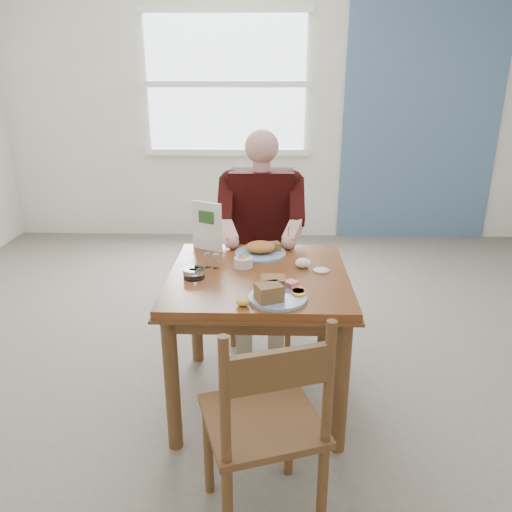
{
  "coord_description": "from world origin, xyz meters",
  "views": [
    {
      "loc": [
        0.05,
        -2.34,
        1.7
      ],
      "look_at": [
        -0.01,
        0.0,
        0.84
      ],
      "focal_mm": 35.0,
      "sensor_mm": 36.0,
      "label": 1
    }
  ],
  "objects_px": {
    "chair_near": "(266,425)",
    "far_plate": "(261,250)",
    "diner": "(261,223)",
    "near_plate": "(275,292)",
    "table": "(258,293)",
    "chair_far": "(261,266)"
  },
  "relations": [
    {
      "from": "diner",
      "to": "near_plate",
      "type": "height_order",
      "value": "diner"
    },
    {
      "from": "far_plate",
      "to": "chair_near",
      "type": "bearing_deg",
      "value": -88.02
    },
    {
      "from": "near_plate",
      "to": "far_plate",
      "type": "height_order",
      "value": "near_plate"
    },
    {
      "from": "chair_near",
      "to": "near_plate",
      "type": "distance_m",
      "value": 0.6
    },
    {
      "from": "chair_near",
      "to": "diner",
      "type": "bearing_deg",
      "value": 91.76
    },
    {
      "from": "chair_near",
      "to": "far_plate",
      "type": "bearing_deg",
      "value": 91.98
    },
    {
      "from": "table",
      "to": "chair_near",
      "type": "bearing_deg",
      "value": -86.72
    },
    {
      "from": "chair_far",
      "to": "near_plate",
      "type": "height_order",
      "value": "chair_far"
    },
    {
      "from": "diner",
      "to": "far_plate",
      "type": "height_order",
      "value": "diner"
    },
    {
      "from": "chair_far",
      "to": "near_plate",
      "type": "xyz_separation_m",
      "value": [
        0.08,
        -1.1,
        0.3
      ]
    },
    {
      "from": "diner",
      "to": "near_plate",
      "type": "relative_size",
      "value": 4.25
    },
    {
      "from": "chair_far",
      "to": "diner",
      "type": "height_order",
      "value": "diner"
    },
    {
      "from": "diner",
      "to": "chair_near",
      "type": "bearing_deg",
      "value": -88.24
    },
    {
      "from": "chair_far",
      "to": "diner",
      "type": "xyz_separation_m",
      "value": [
        0.0,
        -0.09,
        0.33
      ]
    },
    {
      "from": "table",
      "to": "far_plate",
      "type": "relative_size",
      "value": 2.63
    },
    {
      "from": "table",
      "to": "near_plate",
      "type": "height_order",
      "value": "near_plate"
    },
    {
      "from": "near_plate",
      "to": "chair_near",
      "type": "bearing_deg",
      "value": -93.75
    },
    {
      "from": "chair_near",
      "to": "far_plate",
      "type": "xyz_separation_m",
      "value": [
        -0.04,
        1.1,
        0.3
      ]
    },
    {
      "from": "chair_near",
      "to": "chair_far",
      "type": "bearing_deg",
      "value": 91.67
    },
    {
      "from": "far_plate",
      "to": "chair_far",
      "type": "bearing_deg",
      "value": 91.01
    },
    {
      "from": "chair_far",
      "to": "far_plate",
      "type": "height_order",
      "value": "chair_far"
    },
    {
      "from": "table",
      "to": "chair_far",
      "type": "distance_m",
      "value": 0.81
    }
  ]
}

